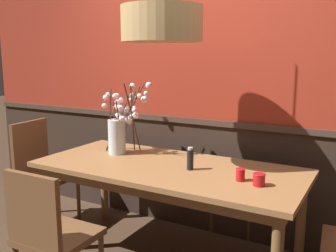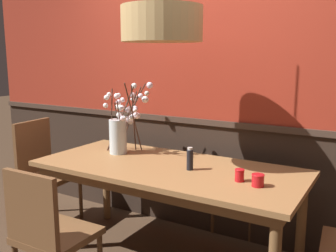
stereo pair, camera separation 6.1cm
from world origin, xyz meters
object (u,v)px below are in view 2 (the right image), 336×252
at_px(condiment_bottle, 190,159).
at_px(candle_holder_nearer_center, 239,175).
at_px(candle_holder_nearer_edge, 258,180).
at_px(dining_table, 168,176).
at_px(chair_head_west_end, 43,167).
at_px(chair_far_side_right, 242,174).
at_px(chair_near_side_left, 48,231).
at_px(pendant_lamp, 162,24).
at_px(chair_far_side_left, 188,162).
at_px(vase_with_blossoms, 122,127).

bearing_deg(condiment_bottle, candle_holder_nearer_center, -8.74).
xyz_separation_m(candle_holder_nearer_edge, condiment_bottle, (-0.53, 0.10, 0.04)).
bearing_deg(candle_holder_nearer_edge, dining_table, 171.69).
xyz_separation_m(chair_head_west_end, candle_holder_nearer_edge, (2.11, -0.12, 0.27)).
bearing_deg(chair_head_west_end, chair_far_side_right, 27.27).
relative_size(dining_table, chair_near_side_left, 2.18).
xyz_separation_m(chair_far_side_right, pendant_lamp, (-0.30, -0.91, 1.29)).
xyz_separation_m(chair_far_side_left, pendant_lamp, (0.28, -0.94, 1.26)).
xyz_separation_m(dining_table, chair_far_side_right, (0.28, 0.86, -0.18)).
height_order(chair_far_side_right, condiment_bottle, condiment_bottle).
bearing_deg(chair_far_side_right, dining_table, -107.64).
bearing_deg(vase_with_blossoms, candle_holder_nearer_edge, -10.86).
bearing_deg(pendant_lamp, vase_with_blossoms, 160.51).
bearing_deg(chair_far_side_right, candle_holder_nearer_edge, -65.21).
relative_size(chair_near_side_left, candle_holder_nearer_center, 11.07).
height_order(dining_table, chair_head_west_end, chair_head_west_end).
bearing_deg(chair_head_west_end, pendant_lamp, -2.34).
relative_size(dining_table, candle_holder_nearer_edge, 24.48).
xyz_separation_m(chair_far_side_left, chair_near_side_left, (-0.03, -1.77, -0.01)).
distance_m(chair_far_side_left, chair_near_side_left, 1.77).
distance_m(chair_near_side_left, chair_far_side_right, 1.84).
xyz_separation_m(chair_head_west_end, chair_far_side_right, (1.66, 0.86, -0.04)).
distance_m(chair_head_west_end, pendant_lamp, 1.85).
distance_m(chair_near_side_left, candle_holder_nearer_edge, 1.34).
height_order(chair_head_west_end, pendant_lamp, pendant_lamp).
xyz_separation_m(vase_with_blossoms, candle_holder_nearer_center, (1.13, -0.21, -0.18)).
distance_m(candle_holder_nearer_edge, condiment_bottle, 0.54).
relative_size(dining_table, chair_far_side_right, 2.28).
bearing_deg(chair_far_side_right, chair_far_side_left, 176.91).
height_order(chair_far_side_right, pendant_lamp, pendant_lamp).
bearing_deg(candle_holder_nearer_center, chair_near_side_left, -138.91).
bearing_deg(chair_near_side_left, pendant_lamp, 69.38).
xyz_separation_m(dining_table, chair_far_side_left, (-0.30, 0.90, -0.15)).
distance_m(candle_holder_nearer_edge, pendant_lamp, 1.24).
bearing_deg(chair_near_side_left, chair_head_west_end, 139.89).
bearing_deg(chair_far_side_left, chair_head_west_end, -140.65).
bearing_deg(condiment_bottle, chair_far_side_left, 118.57).
bearing_deg(chair_head_west_end, condiment_bottle, -0.68).
height_order(candle_holder_nearer_center, condiment_bottle, condiment_bottle).
relative_size(dining_table, vase_with_blossoms, 3.29).
relative_size(chair_head_west_end, vase_with_blossoms, 1.60).
relative_size(chair_far_side_left, candle_holder_nearer_edge, 11.59).
relative_size(chair_head_west_end, chair_far_side_right, 1.10).
height_order(chair_far_side_left, chair_far_side_right, chair_far_side_left).
height_order(vase_with_blossoms, condiment_bottle, vase_with_blossoms).
distance_m(dining_table, pendant_lamp, 1.11).
bearing_deg(chair_near_side_left, vase_with_blossoms, 101.37).
height_order(candle_holder_nearer_center, candle_holder_nearer_edge, candle_holder_nearer_center).
relative_size(chair_far_side_right, pendant_lamp, 0.93).
distance_m(chair_far_side_left, vase_with_blossoms, 0.91).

